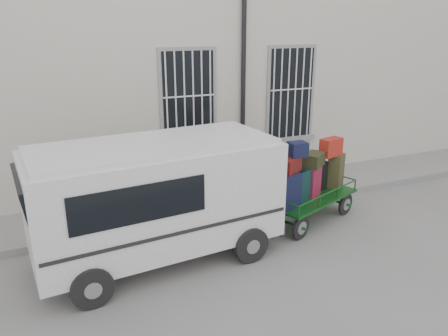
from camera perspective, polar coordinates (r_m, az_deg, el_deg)
The scene contains 5 objects.
ground at distance 8.29m, azimuth 5.32°, elevation -9.85°, with size 80.00×80.00×0.00m, color slate.
building at distance 12.43m, azimuth -6.92°, elevation 14.00°, with size 24.00×5.15×6.00m.
sidewalk at distance 10.05m, azimuth -0.73°, elevation -4.08°, with size 24.00×1.70×0.15m, color gray.
luggage_cart at distance 9.01m, azimuth 11.23°, elevation -1.73°, with size 2.48×1.63×1.78m.
van at distance 7.39m, azimuth -8.85°, elevation -3.39°, with size 4.29×2.17×2.09m.
Camera 1 is at (-3.62, -6.36, 3.90)m, focal length 35.00 mm.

